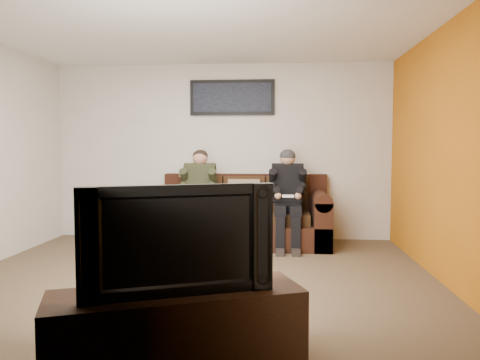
# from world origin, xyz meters

# --- Properties ---
(floor) EXTENTS (5.00, 5.00, 0.00)m
(floor) POSITION_xyz_m (0.00, 0.00, 0.00)
(floor) COLOR brown
(floor) RESTS_ON ground
(ceiling) EXTENTS (5.00, 5.00, 0.00)m
(ceiling) POSITION_xyz_m (0.00, 0.00, 2.60)
(ceiling) COLOR silver
(ceiling) RESTS_ON ground
(wall_back) EXTENTS (5.00, 0.00, 5.00)m
(wall_back) POSITION_xyz_m (0.00, 2.25, 1.30)
(wall_back) COLOR beige
(wall_back) RESTS_ON ground
(wall_front) EXTENTS (5.00, 0.00, 5.00)m
(wall_front) POSITION_xyz_m (0.00, -2.25, 1.30)
(wall_front) COLOR beige
(wall_front) RESTS_ON ground
(wall_right) EXTENTS (0.00, 4.50, 4.50)m
(wall_right) POSITION_xyz_m (2.50, 0.00, 1.30)
(wall_right) COLOR beige
(wall_right) RESTS_ON ground
(accent_wall_right) EXTENTS (0.00, 4.50, 4.50)m
(accent_wall_right) POSITION_xyz_m (2.49, 0.00, 1.30)
(accent_wall_right) COLOR #C06A13
(accent_wall_right) RESTS_ON ground
(sofa) EXTENTS (2.38, 1.03, 0.97)m
(sofa) POSITION_xyz_m (0.36, 1.84, 0.37)
(sofa) COLOR black
(sofa) RESTS_ON ground
(throw_pillow) EXTENTS (0.45, 0.22, 0.45)m
(throw_pillow) POSITION_xyz_m (0.36, 1.88, 0.69)
(throw_pillow) COLOR #816D54
(throw_pillow) RESTS_ON sofa
(throw_blanket) EXTENTS (0.49, 0.24, 0.09)m
(throw_blanket) POSITION_xyz_m (-0.37, 2.13, 0.97)
(throw_blanket) COLOR gray
(throw_blanket) RESTS_ON sofa
(person_left) EXTENTS (0.51, 0.87, 1.33)m
(person_left) POSITION_xyz_m (-0.26, 1.64, 0.76)
(person_left) COLOR #826F51
(person_left) RESTS_ON sofa
(person_right) EXTENTS (0.51, 0.86, 1.34)m
(person_right) POSITION_xyz_m (0.97, 1.64, 0.76)
(person_right) COLOR black
(person_right) RESTS_ON sofa
(cat) EXTENTS (0.66, 0.26, 0.24)m
(cat) POSITION_xyz_m (0.34, 1.58, 0.58)
(cat) COLOR #483A1C
(cat) RESTS_ON sofa
(framed_poster) EXTENTS (1.25, 0.05, 0.52)m
(framed_poster) POSITION_xyz_m (0.16, 2.22, 2.10)
(framed_poster) COLOR black
(framed_poster) RESTS_ON wall_back
(tv_stand) EXTENTS (1.62, 1.03, 0.49)m
(tv_stand) POSITION_xyz_m (0.22, -1.95, 0.24)
(tv_stand) COLOR #321E10
(tv_stand) RESTS_ON ground
(television) EXTENTS (1.13, 0.56, 0.66)m
(television) POSITION_xyz_m (0.22, -1.95, 0.82)
(television) COLOR black
(television) RESTS_ON tv_stand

